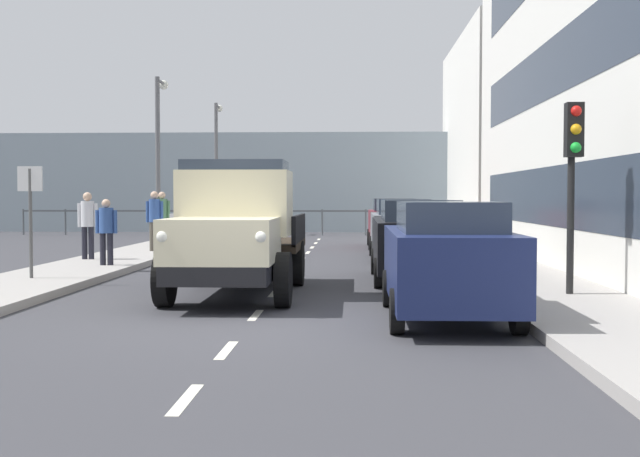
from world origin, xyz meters
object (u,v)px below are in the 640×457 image
Objects in this scene: truck_vintage_cream at (236,231)px; pedestrian_by_lamp at (162,214)px; pedestrian_couple_b at (88,220)px; lamp_post_promenade at (159,144)px; car_white_oppositeside_0 at (215,225)px; car_black_kerbside_1 at (418,239)px; car_grey_kerbside_2 at (402,228)px; street_sign at (30,202)px; car_maroon_kerbside_3 at (393,222)px; pedestrian_near_railing at (106,227)px; lamp_post_far at (217,155)px; car_navy_kerbside_near at (447,258)px; traffic_light_near at (573,156)px; pedestrian_strolling at (155,216)px.

pedestrian_by_lamp is (4.32, -12.31, 0.04)m from truck_vintage_cream.
lamp_post_promenade is at bearing -93.37° from pedestrian_couple_b.
truck_vintage_cream is at bearing 101.87° from car_white_oppositeside_0.
pedestrian_by_lamp is at bearing -50.55° from car_black_kerbside_1.
pedestrian_by_lamp is at bearing -25.45° from car_grey_kerbside_2.
lamp_post_promenade is at bearing -51.09° from car_black_kerbside_1.
street_sign is (7.86, 6.92, 0.79)m from car_grey_kerbside_2.
car_maroon_kerbside_3 is at bearing -122.85° from street_sign.
car_white_oppositeside_0 is at bearing 30.61° from car_maroon_kerbside_3.
pedestrian_near_railing reaches higher than car_maroon_kerbside_3.
lamp_post_far is (7.65, -19.41, 2.81)m from car_black_kerbside_1.
truck_vintage_cream is 13.04m from pedestrian_by_lamp.
car_maroon_kerbside_3 is at bearing 132.28° from lamp_post_far.
truck_vintage_cream is at bearing 109.49° from lamp_post_promenade.
traffic_light_near is (-2.30, -1.86, 1.58)m from car_navy_kerbside_near.
truck_vintage_cream is 1.00× the size of lamp_post_promenade.
car_navy_kerbside_near is (-3.46, 2.43, -0.28)m from truck_vintage_cream.
pedestrian_near_railing is at bearing 94.89° from lamp_post_promenade.
pedestrian_strolling is 0.56× the size of traffic_light_near.
lamp_post_promenade is at bearing 8.09° from car_maroon_kerbside_3.
traffic_light_near is 10.43m from street_sign.
pedestrian_near_railing is at bearing 90.95° from pedestrian_strolling.
pedestrian_near_railing reaches higher than car_white_oppositeside_0.
pedestrian_strolling is at bearing 101.15° from lamp_post_promenade.
car_grey_kerbside_2 is 7.45m from pedestrian_strolling.
lamp_post_promenade is at bearing -52.36° from traffic_light_near.
pedestrian_by_lamp is (7.77, -9.45, 0.32)m from car_black_kerbside_1.
truck_vintage_cream is at bearing -35.09° from car_navy_kerbside_near.
car_white_oppositeside_0 is 4.17m from lamp_post_promenade.
pedestrian_couple_b is 5.83m from pedestrian_by_lamp.
truck_vintage_cream is 1.35× the size of car_navy_kerbside_near.
lamp_post_promenade is (4.50, -12.73, 2.40)m from truck_vintage_cream.
traffic_light_near is at bearing 123.77° from car_black_kerbside_1.
car_white_oppositeside_0 is (5.67, -1.90, 0.00)m from car_grey_kerbside_2.
lamp_post_promenade reaches higher than street_sign.
pedestrian_couple_b is 15.99m from lamp_post_far.
car_navy_kerbside_near is 11.04m from car_grey_kerbside_2.
car_navy_kerbside_near is 0.95× the size of car_grey_kerbside_2.
traffic_light_near is 0.54× the size of lamp_post_far.
car_black_kerbside_1 is 12.24m from pedestrian_by_lamp.
pedestrian_near_railing is at bearing -51.12° from truck_vintage_cream.
car_grey_kerbside_2 is 9.36m from lamp_post_promenade.
traffic_light_near reaches higher than pedestrian_near_railing.
car_white_oppositeside_0 is 1.91m from pedestrian_strolling.
pedestrian_by_lamp is (7.77, -14.74, 0.32)m from car_navy_kerbside_near.
truck_vintage_cream is 5.92m from traffic_light_near.
car_maroon_kerbside_3 is at bearing -90.00° from car_navy_kerbside_near.
pedestrian_near_railing is 7.58m from pedestrian_by_lamp.
pedestrian_by_lamp is 16.40m from traffic_light_near.
pedestrian_near_railing is 0.88× the size of pedestrian_by_lamp.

